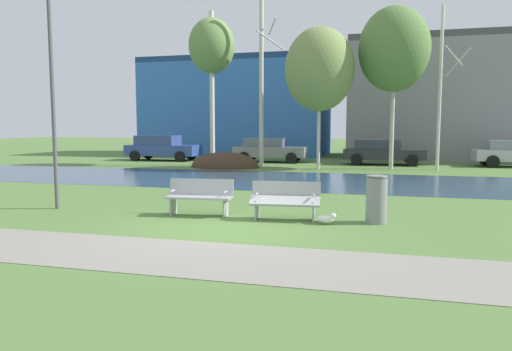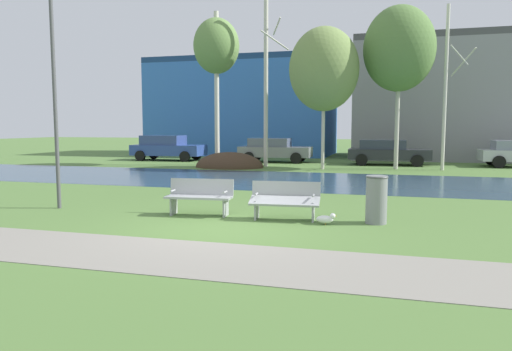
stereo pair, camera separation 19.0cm
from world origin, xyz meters
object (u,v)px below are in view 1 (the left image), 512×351
(bench_right, at_px, (285,199))
(streetlamp, at_px, (51,52))
(seagull, at_px, (327,219))
(bench_left, at_px, (199,196))
(parked_van_nearest_blue, at_px, (162,147))
(parked_sedan_second_grey, at_px, (269,149))
(parked_hatch_third_dark, at_px, (382,151))
(trash_bin, at_px, (377,199))

(bench_right, distance_m, streetlamp, 7.02)
(seagull, height_order, streetlamp, streetlamp)
(bench_left, relative_size, streetlamp, 0.27)
(parked_van_nearest_blue, distance_m, parked_sedan_second_grey, 6.84)
(streetlamp, relative_size, parked_van_nearest_blue, 1.35)
(bench_left, distance_m, bench_right, 2.11)
(parked_hatch_third_dark, bearing_deg, trash_bin, -90.07)
(streetlamp, xyz_separation_m, parked_hatch_third_dark, (8.12, 16.97, -3.28))
(streetlamp, relative_size, parked_sedan_second_grey, 1.44)
(parked_hatch_third_dark, bearing_deg, bench_left, -103.88)
(bench_right, distance_m, parked_hatch_third_dark, 17.01)
(bench_right, distance_m, trash_bin, 2.05)
(parked_sedan_second_grey, height_order, parked_hatch_third_dark, parked_sedan_second_grey)
(bench_right, bearing_deg, parked_hatch_third_dark, 83.05)
(bench_right, xyz_separation_m, streetlamp, (-6.06, -0.09, 3.55))
(trash_bin, xyz_separation_m, parked_sedan_second_grey, (-6.52, 17.06, 0.21))
(seagull, distance_m, parked_van_nearest_blue, 21.16)
(parked_sedan_second_grey, bearing_deg, parked_van_nearest_blue, -177.27)
(bench_left, relative_size, bench_right, 1.00)
(trash_bin, height_order, seagull, trash_bin)
(streetlamp, bearing_deg, parked_sedan_second_grey, 84.79)
(trash_bin, bearing_deg, bench_right, -176.10)
(parked_hatch_third_dark, bearing_deg, parked_van_nearest_blue, -179.96)
(parked_sedan_second_grey, xyz_separation_m, parked_hatch_third_dark, (6.54, -0.32, -0.02))
(trash_bin, distance_m, seagull, 1.22)
(bench_left, bearing_deg, seagull, -5.99)
(trash_bin, height_order, streetlamp, streetlamp)
(bench_left, relative_size, seagull, 3.57)
(parked_sedan_second_grey, bearing_deg, trash_bin, -69.09)
(parked_van_nearest_blue, xyz_separation_m, parked_hatch_third_dark, (13.37, 0.01, -0.07))
(bench_left, bearing_deg, bench_right, 0.00)
(bench_right, height_order, parked_van_nearest_blue, parked_van_nearest_blue)
(seagull, height_order, parked_hatch_third_dark, parked_hatch_third_dark)
(bench_left, height_order, parked_sedan_second_grey, parked_sedan_second_grey)
(bench_left, distance_m, streetlamp, 5.31)
(streetlamp, bearing_deg, seagull, -1.91)
(bench_right, xyz_separation_m, seagull, (0.99, -0.33, -0.34))
(bench_right, distance_m, parked_van_nearest_blue, 20.32)
(parked_van_nearest_blue, bearing_deg, bench_right, -56.17)
(streetlamp, height_order, parked_sedan_second_grey, streetlamp)
(trash_bin, distance_m, streetlamp, 8.81)
(trash_bin, xyz_separation_m, streetlamp, (-8.10, -0.23, 3.47))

